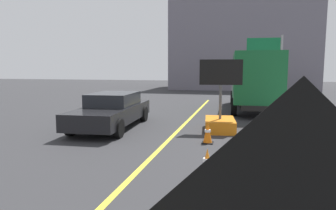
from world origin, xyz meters
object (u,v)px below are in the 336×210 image
at_px(traffic_cone_far_lane, 208,132).
at_px(box_truck, 254,80).
at_px(arrow_board_trailer, 220,118).
at_px(pickup_car, 112,110).
at_px(traffic_cone_mid_lane, 207,162).
at_px(highway_guide_sign, 271,55).

bearing_deg(traffic_cone_far_lane, box_truck, 78.16).
xyz_separation_m(arrow_board_trailer, traffic_cone_far_lane, (-0.25, -2.09, -0.14)).
distance_m(box_truck, pickup_car, 8.67).
bearing_deg(traffic_cone_mid_lane, box_truck, 82.70).
distance_m(arrow_board_trailer, highway_guide_sign, 14.69).
bearing_deg(highway_guide_sign, traffic_cone_far_lane, -101.66).
xyz_separation_m(pickup_car, highway_guide_sign, (7.35, 14.43, 2.72)).
height_order(arrow_board_trailer, pickup_car, arrow_board_trailer).
bearing_deg(traffic_cone_far_lane, highway_guide_sign, 78.34).
bearing_deg(arrow_board_trailer, pickup_car, -175.08).
distance_m(pickup_car, traffic_cone_far_lane, 4.39).
relative_size(traffic_cone_mid_lane, traffic_cone_far_lane, 0.87).
bearing_deg(highway_guide_sign, box_truck, -101.47).
distance_m(arrow_board_trailer, traffic_cone_mid_lane, 4.99).
relative_size(pickup_car, traffic_cone_mid_lane, 8.46).
bearing_deg(highway_guide_sign, arrow_board_trailer, -102.36).
xyz_separation_m(arrow_board_trailer, box_truck, (1.46, 6.06, 1.26)).
bearing_deg(traffic_cone_far_lane, pickup_car, 156.84).
height_order(arrow_board_trailer, box_truck, box_truck).
bearing_deg(pickup_car, traffic_cone_far_lane, -23.16).
distance_m(highway_guide_sign, traffic_cone_far_lane, 16.77).
distance_m(box_truck, highway_guide_sign, 8.34).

